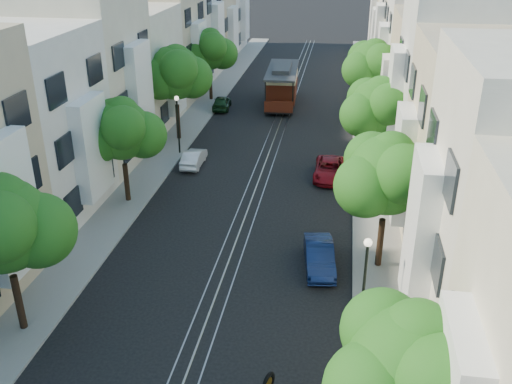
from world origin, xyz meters
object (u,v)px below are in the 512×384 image
at_px(tree_w_c, 176,74).
at_px(lamp_west, 178,116).
at_px(tree_e_a, 413,370).
at_px(tree_e_d, 373,65).
at_px(tree_w_b, 122,132).
at_px(parked_car_e_far, 330,169).
at_px(parked_car_e_mid, 319,256).
at_px(cable_car, 282,83).
at_px(parked_car_w_mid, 194,158).
at_px(lamp_east, 365,271).
at_px(tree_w_d, 210,51).
at_px(tree_e_b, 389,177).
at_px(tree_e_c, 379,109).
at_px(tree_w_a, 4,227).
at_px(parked_car_w_far, 222,102).

distance_m(tree_w_c, lamp_west, 3.81).
height_order(tree_e_a, tree_e_d, tree_e_d).
distance_m(tree_e_a, tree_w_c, 31.49).
height_order(tree_w_b, lamp_west, tree_w_b).
bearing_deg(parked_car_e_far, tree_e_a, -81.96).
bearing_deg(tree_e_a, parked_car_e_mid, 103.97).
height_order(lamp_west, parked_car_e_far, lamp_west).
xyz_separation_m(tree_e_a, tree_e_d, (0.00, 34.00, 0.47)).
xyz_separation_m(cable_car, parked_car_w_mid, (-4.25, -15.74, -1.38)).
height_order(tree_e_a, lamp_east, tree_e_a).
xyz_separation_m(tree_e_a, cable_car, (-7.76, 38.84, -2.46)).
bearing_deg(tree_w_d, parked_car_w_mid, -81.46).
xyz_separation_m(tree_e_b, tree_e_c, (-0.00, 11.00, -0.13)).
bearing_deg(tree_w_a, lamp_east, 8.57).
distance_m(tree_w_b, parked_car_w_far, 19.78).
xyz_separation_m(tree_w_d, cable_car, (6.64, -0.16, -2.67)).
bearing_deg(tree_w_c, tree_e_c, -19.15).
height_order(lamp_west, parked_car_w_mid, lamp_west).
distance_m(parked_car_e_far, parked_car_w_far, 17.18).
height_order(tree_w_b, cable_car, tree_w_b).
height_order(tree_w_b, parked_car_w_mid, tree_w_b).
bearing_deg(tree_e_b, tree_e_c, 90.00).
distance_m(tree_w_b, parked_car_e_far, 13.38).
relative_size(parked_car_e_far, parked_car_w_mid, 1.25).
xyz_separation_m(tree_w_b, cable_car, (6.64, 21.84, -2.46)).
bearing_deg(cable_car, parked_car_e_mid, -82.44).
height_order(tree_w_b, tree_w_c, tree_w_c).
bearing_deg(tree_w_c, lamp_east, -57.35).
relative_size(tree_e_c, tree_w_a, 0.98).
relative_size(tree_e_a, tree_e_d, 0.92).
distance_m(tree_w_a, tree_w_b, 12.00).
height_order(tree_e_a, lamp_west, tree_e_a).
height_order(tree_e_c, tree_w_c, tree_w_c).
distance_m(tree_e_d, tree_w_a, 32.38).
distance_m(tree_e_d, lamp_west, 16.39).
bearing_deg(parked_car_w_far, parked_car_e_mid, 107.67).
bearing_deg(tree_e_a, tree_e_c, 90.00).
distance_m(tree_e_a, tree_e_b, 12.00).
xyz_separation_m(tree_e_a, parked_car_e_mid, (-2.86, 11.50, -3.77)).
bearing_deg(tree_w_c, tree_w_b, -90.00).
bearing_deg(tree_e_a, lamp_east, 97.79).
distance_m(tree_e_a, cable_car, 39.68).
xyz_separation_m(lamp_east, parked_car_e_mid, (-1.90, 4.47, -2.22)).
relative_size(tree_w_d, cable_car, 0.76).
bearing_deg(tree_e_b, tree_w_d, 118.07).
height_order(tree_e_a, cable_car, tree_e_a).
bearing_deg(tree_w_d, parked_car_e_mid, -67.24).
bearing_deg(lamp_east, tree_w_c, 122.65).
bearing_deg(parked_car_w_far, tree_w_a, 82.94).
bearing_deg(tree_w_b, lamp_west, 84.03).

